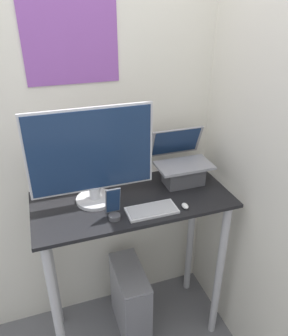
% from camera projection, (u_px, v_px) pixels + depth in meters
% --- Properties ---
extents(wall_back, '(6.00, 0.06, 2.60)m').
position_uv_depth(wall_back, '(116.00, 138.00, 2.02)').
color(wall_back, silver).
rests_on(wall_back, ground_plane).
extents(wall_side_right, '(0.05, 6.00, 2.60)m').
position_uv_depth(wall_side_right, '(264.00, 165.00, 1.70)').
color(wall_side_right, silver).
rests_on(wall_side_right, ground_plane).
extents(desk, '(1.11, 0.51, 1.07)m').
position_uv_depth(desk, '(133.00, 235.00, 1.96)').
color(desk, black).
rests_on(desk, ground_plane).
extents(laptop, '(0.32, 0.27, 0.31)m').
position_uv_depth(laptop, '(183.00, 168.00, 1.95)').
color(laptop, '#4C4C51').
rests_on(laptop, desk).
extents(monitor, '(0.66, 0.21, 0.53)m').
position_uv_depth(monitor, '(92.00, 159.00, 1.69)').
color(monitor, silver).
rests_on(monitor, desk).
extents(keyboard, '(0.27, 0.13, 0.02)m').
position_uv_depth(keyboard, '(152.00, 210.00, 1.72)').
color(keyboard, silver).
rests_on(keyboard, desk).
extents(mouse, '(0.03, 0.05, 0.02)m').
position_uv_depth(mouse, '(185.00, 206.00, 1.75)').
color(mouse, white).
rests_on(mouse, desk).
extents(cell_phone, '(0.08, 0.07, 0.18)m').
position_uv_depth(cell_phone, '(114.00, 208.00, 1.64)').
color(cell_phone, '#4C4C51').
rests_on(cell_phone, desk).
extents(computer_tower, '(0.18, 0.41, 0.52)m').
position_uv_depth(computer_tower, '(130.00, 299.00, 2.21)').
color(computer_tower, gray).
rests_on(computer_tower, ground_plane).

